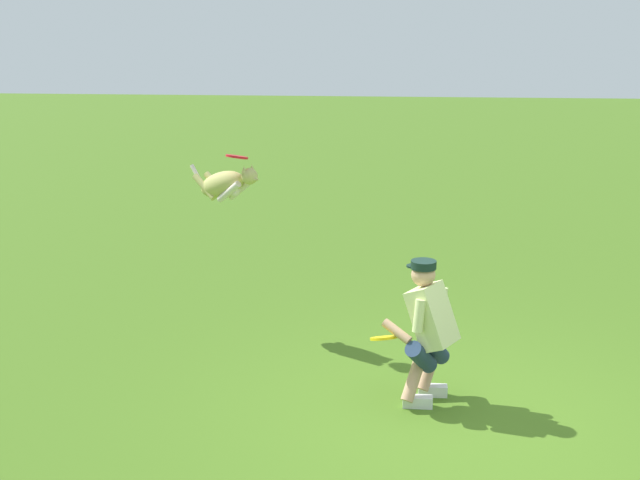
% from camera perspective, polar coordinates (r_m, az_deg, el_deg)
% --- Properties ---
extents(ground_plane, '(60.00, 60.00, 0.00)m').
position_cam_1_polar(ground_plane, '(7.29, 9.47, -12.41)').
color(ground_plane, '#446B1D').
extents(person, '(0.71, 0.63, 1.29)m').
position_cam_1_polar(person, '(7.42, 7.32, -5.91)').
color(person, silver).
rests_on(person, ground_plane).
extents(dog, '(0.89, 0.68, 0.47)m').
position_cam_1_polar(dog, '(8.93, -6.43, 3.77)').
color(dog, tan).
extents(frisbee_flying, '(0.32, 0.32, 0.07)m').
position_cam_1_polar(frisbee_flying, '(8.67, -5.65, 5.63)').
color(frisbee_flying, red).
extents(frisbee_held, '(0.30, 0.29, 0.12)m').
position_cam_1_polar(frisbee_held, '(7.39, 4.33, -6.63)').
color(frisbee_held, yellow).
rests_on(frisbee_held, person).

